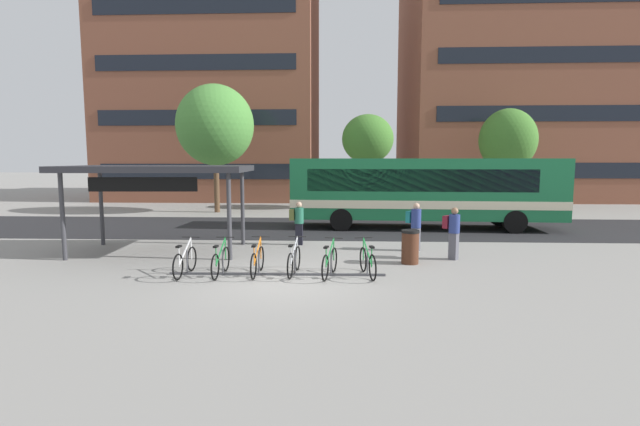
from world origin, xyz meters
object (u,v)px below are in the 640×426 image
(parked_bicycle_orange_2, at_px, (257,261))
(street_tree_0, at_px, (508,140))
(transit_shelter, at_px, (158,171))
(street_tree_1, at_px, (368,139))
(city_bus, at_px, (425,190))
(commuter_olive_pack_0, at_px, (298,220))
(parked_bicycle_green_5, at_px, (368,262))
(commuter_maroon_pack_1, at_px, (453,230))
(parked_bicycle_green_4, at_px, (330,263))
(parked_bicycle_white_0, at_px, (185,262))
(parked_bicycle_green_1, at_px, (221,262))
(trash_bin, at_px, (410,247))
(street_tree_2, at_px, (215,125))
(commuter_teal_pack_2, at_px, (415,223))
(parked_bicycle_silver_3, at_px, (294,261))

(parked_bicycle_orange_2, distance_m, street_tree_0, 22.18)
(transit_shelter, height_order, street_tree_1, street_tree_1)
(city_bus, height_order, commuter_olive_pack_0, city_bus)
(parked_bicycle_green_5, xyz_separation_m, street_tree_0, (9.72, 17.74, 3.98))
(street_tree_1, bearing_deg, commuter_maroon_pack_1, -83.10)
(parked_bicycle_green_4, relative_size, transit_shelter, 0.27)
(parked_bicycle_white_0, bearing_deg, transit_shelter, 33.32)
(commuter_olive_pack_0, bearing_deg, parked_bicycle_green_1, -106.85)
(parked_bicycle_white_0, relative_size, parked_bicycle_green_1, 1.00)
(parked_bicycle_green_5, distance_m, street_tree_0, 20.62)
(parked_bicycle_white_0, height_order, trash_bin, trash_bin)
(parked_bicycle_green_4, bearing_deg, street_tree_2, 36.96)
(parked_bicycle_green_4, xyz_separation_m, parked_bicycle_green_5, (1.03, 0.08, 0.00))
(parked_bicycle_white_0, bearing_deg, parked_bicycle_green_5, -86.02)
(parked_bicycle_orange_2, xyz_separation_m, commuter_teal_pack_2, (4.86, 3.66, 0.57))
(parked_bicycle_green_1, bearing_deg, trash_bin, -70.44)
(city_bus, height_order, parked_bicycle_silver_3, city_bus)
(commuter_teal_pack_2, bearing_deg, street_tree_0, 106.67)
(commuter_olive_pack_0, bearing_deg, street_tree_1, 78.86)
(commuter_olive_pack_0, distance_m, street_tree_0, 18.14)
(commuter_olive_pack_0, bearing_deg, parked_bicycle_green_5, -60.53)
(street_tree_1, bearing_deg, trash_bin, -88.46)
(parked_bicycle_white_0, distance_m, parked_bicycle_green_4, 3.95)
(parked_bicycle_green_5, distance_m, street_tree_2, 17.94)
(commuter_olive_pack_0, bearing_deg, city_bus, 42.09)
(parked_bicycle_green_4, distance_m, commuter_olive_pack_0, 4.90)
(city_bus, distance_m, parked_bicycle_silver_3, 10.42)
(parked_bicycle_green_5, relative_size, commuter_maroon_pack_1, 1.02)
(parked_bicycle_orange_2, bearing_deg, street_tree_1, -11.02)
(transit_shelter, distance_m, street_tree_1, 16.73)
(street_tree_2, bearing_deg, parked_bicycle_green_5, -61.75)
(parked_bicycle_orange_2, bearing_deg, city_bus, -32.60)
(parked_bicycle_white_0, relative_size, parked_bicycle_orange_2, 1.00)
(parked_bicycle_orange_2, relative_size, transit_shelter, 0.28)
(street_tree_0, distance_m, street_tree_1, 8.78)
(parked_bicycle_silver_3, relative_size, commuter_olive_pack_0, 1.07)
(parked_bicycle_silver_3, xyz_separation_m, street_tree_1, (2.96, 17.65, 4.04))
(transit_shelter, height_order, trash_bin, transit_shelter)
(commuter_teal_pack_2, relative_size, trash_bin, 1.62)
(city_bus, xyz_separation_m, parked_bicycle_silver_3, (-5.14, -8.96, -1.39))
(parked_bicycle_green_5, distance_m, street_tree_1, 18.23)
(transit_shelter, xyz_separation_m, street_tree_2, (-1.29, 12.17, 2.40))
(parked_bicycle_silver_3, height_order, commuter_olive_pack_0, commuter_olive_pack_0)
(commuter_olive_pack_0, bearing_deg, parked_bicycle_green_4, -71.85)
(parked_bicycle_silver_3, height_order, parked_bicycle_green_4, same)
(parked_bicycle_white_0, relative_size, street_tree_2, 0.23)
(parked_bicycle_white_0, xyz_separation_m, parked_bicycle_green_4, (3.95, 0.06, 0.00))
(commuter_teal_pack_2, bearing_deg, commuter_olive_pack_0, -146.67)
(street_tree_1, distance_m, street_tree_2, 9.50)
(parked_bicycle_orange_2, height_order, commuter_olive_pack_0, commuter_olive_pack_0)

